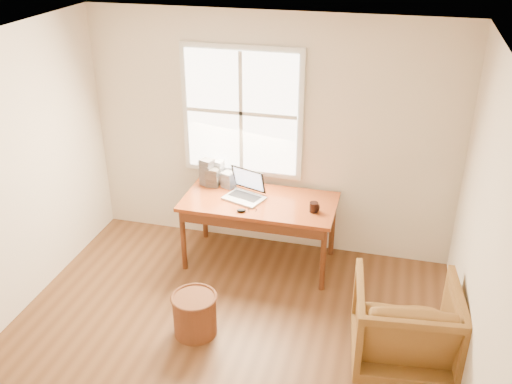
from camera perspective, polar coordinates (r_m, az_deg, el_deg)
room_shell at (r=4.30m, az=-5.34°, el=-3.82°), size 4.04×4.54×2.64m
desk at (r=5.95m, az=0.34°, el=-1.00°), size 1.60×0.80×0.04m
armchair at (r=5.00m, az=14.65°, el=-12.73°), size 0.93×0.95×0.78m
wicker_stool at (r=5.29m, az=-6.13°, el=-12.12°), size 0.48×0.48×0.39m
laptop at (r=5.89m, az=-1.22°, el=0.70°), size 0.57×0.58×0.33m
mouse at (r=5.71m, az=-1.48°, el=-1.85°), size 0.11×0.08×0.03m
coffee_mug at (r=5.73m, az=5.80°, el=-1.51°), size 0.09×0.09×0.10m
cd_stack_a at (r=6.29m, az=-3.87°, el=2.05°), size 0.15×0.14×0.26m
cd_stack_b at (r=6.21m, az=-4.35°, el=1.46°), size 0.14×0.12×0.21m
cd_stack_c at (r=6.24m, az=-4.90°, el=2.01°), size 0.17×0.16×0.30m
cd_stack_d at (r=6.20m, az=-2.76°, el=1.24°), size 0.17×0.16×0.17m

